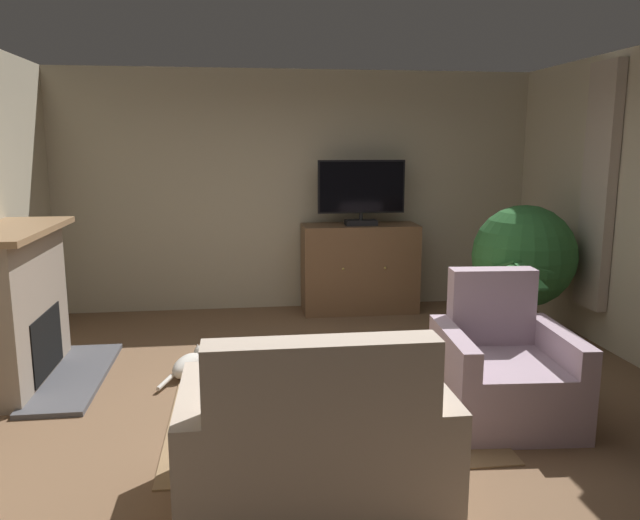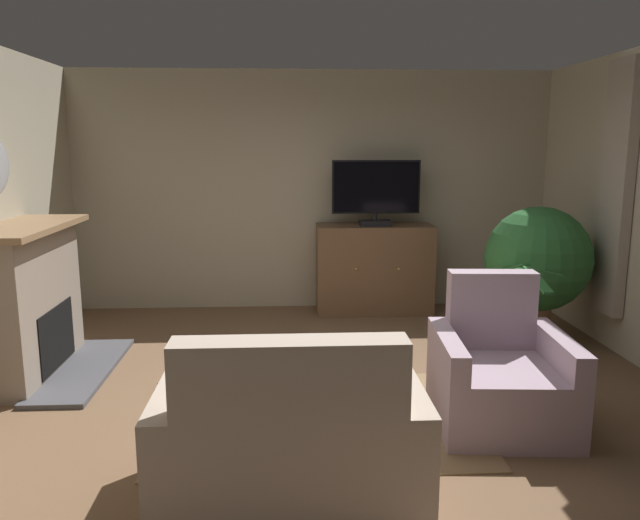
% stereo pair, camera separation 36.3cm
% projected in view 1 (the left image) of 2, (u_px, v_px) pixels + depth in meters
% --- Properties ---
extents(ground_plane, '(6.16, 6.13, 0.04)m').
position_uv_depth(ground_plane, '(331.00, 399.00, 4.82)').
color(ground_plane, brown).
extents(wall_back, '(6.16, 0.10, 2.78)m').
position_uv_depth(wall_back, '(297.00, 191.00, 7.31)').
color(wall_back, '#B2A88E').
rests_on(wall_back, ground_plane).
extents(curtain_panel_far, '(0.10, 0.44, 2.33)m').
position_uv_depth(curtain_panel_far, '(599.00, 188.00, 5.88)').
color(curtain_panel_far, '#B2A393').
extents(rug_central, '(2.23, 1.62, 0.01)m').
position_uv_depth(rug_central, '(327.00, 418.00, 4.43)').
color(rug_central, '#8E704C').
rests_on(rug_central, ground_plane).
extents(fireplace, '(0.96, 1.56, 1.29)m').
position_uv_depth(fireplace, '(15.00, 309.00, 5.02)').
color(fireplace, '#4C4C51').
rests_on(fireplace, ground_plane).
extents(tv_cabinet, '(1.33, 0.55, 1.02)m').
position_uv_depth(tv_cabinet, '(359.00, 270.00, 7.22)').
color(tv_cabinet, '#4A3523').
rests_on(tv_cabinet, ground_plane).
extents(television, '(0.99, 0.20, 0.74)m').
position_uv_depth(television, '(361.00, 191.00, 7.00)').
color(television, black).
rests_on(television, tv_cabinet).
extents(coffee_table, '(1.16, 0.62, 0.44)m').
position_uv_depth(coffee_table, '(321.00, 362.00, 4.44)').
color(coffee_table, brown).
rests_on(coffee_table, ground_plane).
extents(tv_remote, '(0.15, 0.16, 0.02)m').
position_uv_depth(tv_remote, '(311.00, 355.00, 4.42)').
color(tv_remote, black).
rests_on(tv_remote, coffee_table).
extents(sofa_floral, '(1.44, 0.93, 1.03)m').
position_uv_depth(sofa_floral, '(315.00, 446.00, 3.33)').
color(sofa_floral, '#C6B29E').
rests_on(sofa_floral, ground_plane).
extents(armchair_facing_sofa, '(0.96, 0.98, 1.02)m').
position_uv_depth(armchair_facing_sofa, '(503.00, 373.00, 4.42)').
color(armchair_facing_sofa, '#AD93A3').
rests_on(armchair_facing_sofa, ground_plane).
extents(potted_plant_on_hearth_side, '(0.66, 0.96, 0.93)m').
position_uv_depth(potted_plant_on_hearth_side, '(514.00, 333.00, 5.55)').
color(potted_plant_on_hearth_side, beige).
rests_on(potted_plant_on_hearth_side, ground_plane).
extents(potted_plant_leafy_by_curtain, '(1.02, 1.02, 1.35)m').
position_uv_depth(potted_plant_leafy_by_curtain, '(524.00, 258.00, 6.17)').
color(potted_plant_leafy_by_curtain, '#99664C').
rests_on(potted_plant_leafy_by_curtain, ground_plane).
extents(cat, '(0.39, 0.67, 0.20)m').
position_uv_depth(cat, '(190.00, 364.00, 5.27)').
color(cat, beige).
rests_on(cat, ground_plane).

